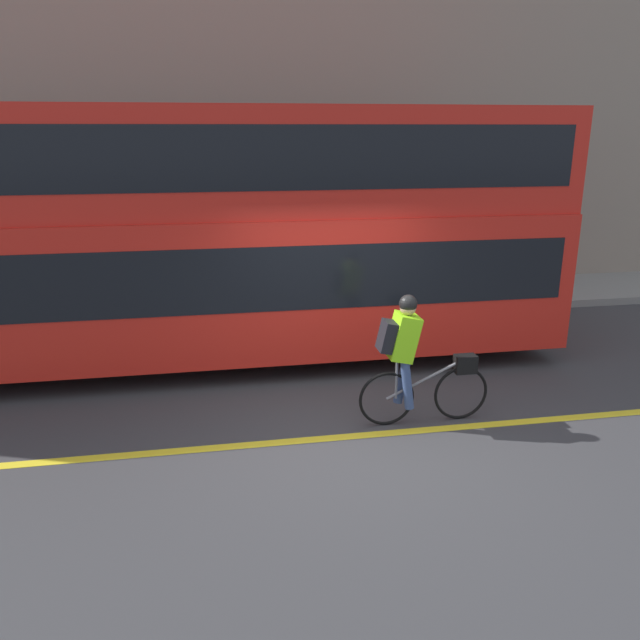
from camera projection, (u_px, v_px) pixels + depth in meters
name	position (u px, v px, depth m)	size (l,w,h in m)	color
ground_plane	(353.00, 432.00, 7.35)	(80.00, 80.00, 0.00)	#38383A
road_center_line	(355.00, 436.00, 7.26)	(50.00, 0.14, 0.01)	yellow
sidewalk_curb	(291.00, 303.00, 12.53)	(60.00, 2.15, 0.15)	gray
building_facade	(281.00, 114.00, 12.62)	(60.00, 0.30, 7.40)	gray
bus	(167.00, 227.00, 8.98)	(11.54, 2.44, 3.73)	black
cyclist_on_bike	(412.00, 356.00, 7.34)	(1.62, 0.32, 1.62)	black
street_sign_post	(329.00, 227.00, 12.10)	(0.36, 0.09, 2.62)	#59595B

